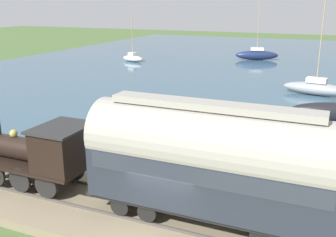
{
  "coord_description": "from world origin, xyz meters",
  "views": [
    {
      "loc": [
        -11.49,
        -5.17,
        8.28
      ],
      "look_at": [
        8.53,
        3.5,
        1.77
      ],
      "focal_mm": 42.0,
      "sensor_mm": 36.0,
      "label": 1
    }
  ],
  "objects_px": {
    "sailboat_gray": "(316,88)",
    "sailboat_white": "(133,58)",
    "rowboat_mid_harbor": "(103,138)",
    "sailboat_navy": "(257,55)",
    "rowboat_far_out": "(293,172)",
    "passenger_coach": "(211,160)",
    "steam_locomotive": "(44,151)",
    "rowboat_off_pier": "(75,127)"
  },
  "relations": [
    {
      "from": "sailboat_white",
      "to": "rowboat_mid_harbor",
      "type": "height_order",
      "value": "sailboat_white"
    },
    {
      "from": "sailboat_white",
      "to": "rowboat_far_out",
      "type": "relative_size",
      "value": 3.26
    },
    {
      "from": "rowboat_off_pier",
      "to": "sailboat_white",
      "type": "bearing_deg",
      "value": 20.22
    },
    {
      "from": "sailboat_gray",
      "to": "rowboat_mid_harbor",
      "type": "height_order",
      "value": "sailboat_gray"
    },
    {
      "from": "sailboat_gray",
      "to": "sailboat_white",
      "type": "relative_size",
      "value": 1.37
    },
    {
      "from": "sailboat_white",
      "to": "rowboat_off_pier",
      "type": "height_order",
      "value": "sailboat_white"
    },
    {
      "from": "sailboat_navy",
      "to": "sailboat_white",
      "type": "bearing_deg",
      "value": 100.41
    },
    {
      "from": "rowboat_mid_harbor",
      "to": "rowboat_far_out",
      "type": "height_order",
      "value": "rowboat_far_out"
    },
    {
      "from": "sailboat_gray",
      "to": "steam_locomotive",
      "type": "bearing_deg",
      "value": 168.81
    },
    {
      "from": "sailboat_navy",
      "to": "rowboat_far_out",
      "type": "relative_size",
      "value": 4.95
    },
    {
      "from": "passenger_coach",
      "to": "sailboat_navy",
      "type": "xyz_separation_m",
      "value": [
        46.22,
        7.36,
        -2.16
      ]
    },
    {
      "from": "sailboat_gray",
      "to": "rowboat_mid_harbor",
      "type": "relative_size",
      "value": 3.86
    },
    {
      "from": "sailboat_navy",
      "to": "rowboat_off_pier",
      "type": "bearing_deg",
      "value": 155.54
    },
    {
      "from": "passenger_coach",
      "to": "sailboat_gray",
      "type": "relative_size",
      "value": 1.03
    },
    {
      "from": "sailboat_white",
      "to": "rowboat_off_pier",
      "type": "bearing_deg",
      "value": -142.68
    },
    {
      "from": "sailboat_navy",
      "to": "rowboat_off_pier",
      "type": "relative_size",
      "value": 4.45
    },
    {
      "from": "sailboat_white",
      "to": "rowboat_off_pier",
      "type": "distance_m",
      "value": 31.9
    },
    {
      "from": "rowboat_mid_harbor",
      "to": "rowboat_off_pier",
      "type": "height_order",
      "value": "rowboat_off_pier"
    },
    {
      "from": "sailboat_navy",
      "to": "rowboat_mid_harbor",
      "type": "xyz_separation_m",
      "value": [
        -39.17,
        1.74,
        -0.58
      ]
    },
    {
      "from": "sailboat_navy",
      "to": "rowboat_far_out",
      "type": "xyz_separation_m",
      "value": [
        -39.89,
        -9.67,
        -0.52
      ]
    },
    {
      "from": "sailboat_gray",
      "to": "rowboat_mid_harbor",
      "type": "distance_m",
      "value": 21.63
    },
    {
      "from": "rowboat_mid_harbor",
      "to": "sailboat_gray",
      "type": "bearing_deg",
      "value": -68.32
    },
    {
      "from": "sailboat_gray",
      "to": "sailboat_white",
      "type": "bearing_deg",
      "value": 74.34
    },
    {
      "from": "steam_locomotive",
      "to": "rowboat_off_pier",
      "type": "height_order",
      "value": "steam_locomotive"
    },
    {
      "from": "sailboat_navy",
      "to": "sailboat_gray",
      "type": "height_order",
      "value": "sailboat_navy"
    },
    {
      "from": "rowboat_far_out",
      "to": "rowboat_off_pier",
      "type": "height_order",
      "value": "rowboat_off_pier"
    },
    {
      "from": "passenger_coach",
      "to": "sailboat_gray",
      "type": "bearing_deg",
      "value": -4.83
    },
    {
      "from": "steam_locomotive",
      "to": "sailboat_white",
      "type": "distance_m",
      "value": 40.82
    },
    {
      "from": "steam_locomotive",
      "to": "rowboat_far_out",
      "type": "bearing_deg",
      "value": -57.17
    },
    {
      "from": "passenger_coach",
      "to": "rowboat_mid_harbor",
      "type": "xyz_separation_m",
      "value": [
        7.05,
        9.1,
        -2.74
      ]
    },
    {
      "from": "rowboat_mid_harbor",
      "to": "rowboat_far_out",
      "type": "xyz_separation_m",
      "value": [
        -0.72,
        -11.41,
        0.06
      ]
    },
    {
      "from": "rowboat_mid_harbor",
      "to": "sailboat_navy",
      "type": "bearing_deg",
      "value": -39.5
    },
    {
      "from": "passenger_coach",
      "to": "rowboat_mid_harbor",
      "type": "bearing_deg",
      "value": 52.23
    },
    {
      "from": "rowboat_far_out",
      "to": "rowboat_off_pier",
      "type": "xyz_separation_m",
      "value": [
        1.53,
        14.07,
        0.04
      ]
    },
    {
      "from": "rowboat_mid_harbor",
      "to": "rowboat_off_pier",
      "type": "bearing_deg",
      "value": 36.02
    },
    {
      "from": "rowboat_far_out",
      "to": "rowboat_off_pier",
      "type": "bearing_deg",
      "value": 82.25
    },
    {
      "from": "sailboat_navy",
      "to": "steam_locomotive",
      "type": "bearing_deg",
      "value": 161.9
    },
    {
      "from": "sailboat_white",
      "to": "rowboat_mid_harbor",
      "type": "distance_m",
      "value": 33.7
    },
    {
      "from": "sailboat_navy",
      "to": "sailboat_gray",
      "type": "distance_m",
      "value": 22.78
    },
    {
      "from": "sailboat_gray",
      "to": "sailboat_white",
      "type": "height_order",
      "value": "sailboat_gray"
    },
    {
      "from": "rowboat_mid_harbor",
      "to": "rowboat_far_out",
      "type": "distance_m",
      "value": 11.43
    },
    {
      "from": "steam_locomotive",
      "to": "rowboat_mid_harbor",
      "type": "xyz_separation_m",
      "value": [
        7.05,
        1.6,
        -1.92
      ]
    }
  ]
}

